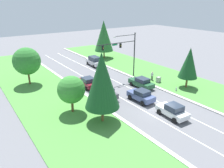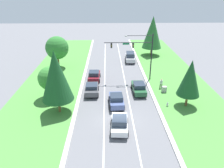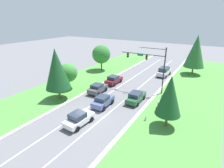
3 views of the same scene
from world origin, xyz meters
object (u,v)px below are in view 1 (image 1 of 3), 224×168
object	(u,v)px
slate_blue_sedan	(141,95)
conifer_near_right_tree	(189,63)
utility_cabinet	(158,80)
pedestrian	(152,75)
conifer_mid_left_tree	(102,81)
forest_sedan	(141,82)
conifer_far_right_tree	(104,36)
white_sedan	(173,111)
silver_suv	(94,61)
oak_far_left_tree	(27,61)
oak_near_left_tree	(71,90)
fire_hydrant	(176,89)
graphite_sedan	(106,93)
burgundy_sedan	(88,82)
traffic_signal_mast	(125,49)

from	to	relation	value
slate_blue_sedan	conifer_near_right_tree	size ratio (longest dim) A/B	0.63
utility_cabinet	conifer_near_right_tree	distance (m)	6.13
pedestrian	conifer_mid_left_tree	distance (m)	17.32
forest_sedan	conifer_mid_left_tree	size ratio (longest dim) A/B	0.55
slate_blue_sedan	conifer_far_right_tree	bearing A→B (deg)	66.40
white_sedan	utility_cabinet	world-z (taller)	white_sedan
white_sedan	silver_suv	bearing A→B (deg)	84.90
silver_suv	conifer_near_right_tree	world-z (taller)	conifer_near_right_tree
pedestrian	conifer_near_right_tree	size ratio (longest dim) A/B	0.25
conifer_mid_left_tree	conifer_near_right_tree	bearing A→B (deg)	4.05
oak_far_left_tree	conifer_mid_left_tree	xyz separation A→B (m)	(3.64, -17.87, 1.11)
forest_sedan	conifer_far_right_tree	size ratio (longest dim) A/B	0.51
conifer_near_right_tree	oak_near_left_tree	bearing A→B (deg)	171.26
white_sedan	conifer_mid_left_tree	size ratio (longest dim) A/B	0.50
forest_sedan	oak_near_left_tree	world-z (taller)	oak_near_left_tree
white_sedan	fire_hydrant	distance (m)	8.76
utility_cabinet	pedestrian	bearing A→B (deg)	96.77
graphite_sedan	utility_cabinet	distance (m)	11.44
silver_suv	conifer_far_right_tree	xyz separation A→B (m)	(5.56, 4.62, 4.52)
burgundy_sedan	traffic_signal_mast	bearing A→B (deg)	0.39
traffic_signal_mast	forest_sedan	distance (m)	7.03
oak_far_left_tree	conifer_near_right_tree	bearing A→B (deg)	-38.29
conifer_near_right_tree	burgundy_sedan	bearing A→B (deg)	143.94
conifer_far_right_tree	oak_far_left_tree	distance (m)	22.38
fire_hydrant	conifer_mid_left_tree	size ratio (longest dim) A/B	0.08
burgundy_sedan	slate_blue_sedan	xyz separation A→B (m)	(3.59, -9.37, 0.04)
oak_near_left_tree	conifer_far_right_tree	world-z (taller)	conifer_far_right_tree
oak_near_left_tree	conifer_far_right_tree	size ratio (longest dim) A/B	0.53
fire_hydrant	conifer_mid_left_tree	bearing A→B (deg)	-175.66
silver_suv	conifer_mid_left_tree	distance (m)	24.72
pedestrian	white_sedan	bearing A→B (deg)	63.85
traffic_signal_mast	forest_sedan	world-z (taller)	traffic_signal_mast
traffic_signal_mast	conifer_mid_left_tree	distance (m)	16.05
silver_suv	oak_near_left_tree	distance (m)	22.00
burgundy_sedan	fire_hydrant	world-z (taller)	burgundy_sedan
burgundy_sedan	silver_suv	xyz separation A→B (m)	(7.52, 10.46, 0.21)
fire_hydrant	silver_suv	bearing A→B (deg)	98.96
forest_sedan	utility_cabinet	size ratio (longest dim) A/B	4.66
traffic_signal_mast	white_sedan	xyz separation A→B (m)	(-4.02, -14.99, -4.65)
fire_hydrant	oak_far_left_tree	size ratio (longest dim) A/B	0.11
burgundy_sedan	pedestrian	xyz separation A→B (m)	(11.17, -3.92, 0.09)
slate_blue_sedan	oak_far_left_tree	bearing A→B (deg)	122.39
burgundy_sedan	graphite_sedan	size ratio (longest dim) A/B	1.05
burgundy_sedan	forest_sedan	bearing A→B (deg)	-35.12
white_sedan	utility_cabinet	distance (m)	12.35
slate_blue_sedan	white_sedan	size ratio (longest dim) A/B	1.00
forest_sedan	conifer_mid_left_tree	world-z (taller)	conifer_mid_left_tree
utility_cabinet	graphite_sedan	bearing A→B (deg)	-178.83
pedestrian	conifer_near_right_tree	world-z (taller)	conifer_near_right_tree
white_sedan	oak_near_left_tree	xyz separation A→B (m)	(-9.70, 8.30, 2.31)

